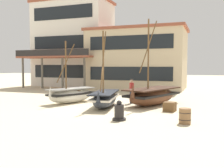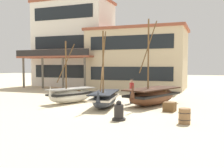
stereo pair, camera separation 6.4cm
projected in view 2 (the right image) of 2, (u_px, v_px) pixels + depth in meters
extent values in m
plane|color=beige|center=(106.00, 107.00, 16.04)|extent=(120.00, 120.00, 0.00)
ellipsoid|color=#2D333D|center=(105.00, 99.00, 16.17)|extent=(2.02, 4.14, 0.96)
cube|color=silver|center=(105.00, 98.00, 16.16)|extent=(2.01, 3.99, 0.12)
cube|color=black|center=(105.00, 92.00, 16.14)|extent=(2.05, 4.07, 0.07)
cone|color=#2D333D|center=(98.00, 96.00, 14.27)|extent=(0.30, 0.30, 0.67)
cylinder|color=brown|center=(103.00, 64.00, 15.53)|extent=(0.10, 0.10, 4.00)
cylinder|color=brown|center=(103.00, 60.00, 15.51)|extent=(0.40, 1.68, 3.66)
cube|color=brown|center=(106.00, 94.00, 16.44)|extent=(1.22, 0.39, 0.06)
ellipsoid|color=brown|center=(153.00, 97.00, 17.02)|extent=(3.19, 4.92, 1.12)
cube|color=black|center=(153.00, 94.00, 17.01)|extent=(3.14, 4.75, 0.13)
cube|color=#351E13|center=(153.00, 89.00, 16.98)|extent=(3.21, 4.85, 0.08)
cone|color=brown|center=(133.00, 91.00, 15.32)|extent=(0.43, 0.43, 0.79)
cylinder|color=brown|center=(148.00, 57.00, 16.40)|extent=(0.10, 0.10, 4.76)
cylinder|color=brown|center=(148.00, 46.00, 16.35)|extent=(0.76, 1.87, 3.42)
cube|color=brown|center=(156.00, 90.00, 17.25)|extent=(1.55, 0.71, 0.06)
ellipsoid|color=silver|center=(71.00, 96.00, 18.05)|extent=(2.41, 3.83, 1.02)
cube|color=black|center=(71.00, 94.00, 18.04)|extent=(2.37, 3.70, 0.12)
cube|color=gray|center=(71.00, 89.00, 18.02)|extent=(2.42, 3.78, 0.07)
cone|color=silver|center=(50.00, 91.00, 16.72)|extent=(0.31, 0.31, 0.72)
cylinder|color=brown|center=(66.00, 67.00, 17.57)|extent=(0.10, 0.10, 3.55)
cylinder|color=brown|center=(66.00, 63.00, 17.55)|extent=(0.63, 1.51, 2.67)
cube|color=brown|center=(74.00, 90.00, 18.23)|extent=(1.11, 0.55, 0.06)
cylinder|color=#33333D|center=(132.00, 97.00, 17.77)|extent=(0.26, 0.26, 0.88)
cube|color=#B22D28|center=(132.00, 87.00, 17.72)|extent=(0.37, 0.42, 0.54)
sphere|color=beige|center=(132.00, 81.00, 17.69)|extent=(0.22, 0.22, 0.22)
cylinder|color=#2D2823|center=(132.00, 79.00, 17.68)|extent=(0.24, 0.24, 0.05)
cylinder|color=black|center=(119.00, 119.00, 12.29)|extent=(0.65, 0.65, 0.10)
cylinder|color=black|center=(119.00, 111.00, 12.27)|extent=(0.46, 0.46, 0.65)
sphere|color=black|center=(119.00, 103.00, 12.24)|extent=(0.25, 0.25, 0.25)
cylinder|color=olive|center=(184.00, 116.00, 11.50)|extent=(0.52, 0.52, 0.70)
torus|color=black|center=(185.00, 113.00, 11.49)|extent=(0.56, 0.56, 0.03)
torus|color=black|center=(184.00, 119.00, 11.51)|extent=(0.56, 0.56, 0.03)
cube|color=brown|center=(170.00, 107.00, 14.65)|extent=(0.72, 0.72, 0.53)
cube|color=beige|center=(138.00, 60.00, 29.52)|extent=(10.60, 6.08, 6.46)
cube|color=brown|center=(138.00, 30.00, 29.28)|extent=(11.03, 6.33, 0.30)
cube|color=black|center=(130.00, 74.00, 26.76)|extent=(8.91, 0.06, 1.42)
cube|color=black|center=(130.00, 42.00, 26.53)|extent=(8.91, 0.06, 1.42)
cube|color=white|center=(74.00, 45.00, 33.46)|extent=(9.45, 5.41, 10.48)
cube|color=brown|center=(74.00, 3.00, 33.07)|extent=(9.83, 5.63, 0.30)
cube|color=black|center=(63.00, 71.00, 31.14)|extent=(7.94, 0.06, 1.54)
cube|color=black|center=(63.00, 42.00, 30.89)|extent=(7.94, 0.06, 1.54)
cube|color=black|center=(62.00, 13.00, 30.65)|extent=(7.94, 0.06, 1.54)
cube|color=brown|center=(57.00, 57.00, 29.80)|extent=(9.45, 2.67, 0.20)
cylinder|color=#666056|center=(24.00, 73.00, 30.49)|extent=(0.24, 0.24, 3.49)
cylinder|color=#666056|center=(43.00, 73.00, 29.54)|extent=(0.24, 0.24, 3.49)
cylinder|color=#666056|center=(63.00, 73.00, 28.58)|extent=(0.24, 0.24, 3.49)
cylinder|color=#666056|center=(85.00, 74.00, 27.63)|extent=(0.24, 0.24, 3.49)
cube|color=black|center=(51.00, 53.00, 28.57)|extent=(9.45, 0.08, 0.70)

